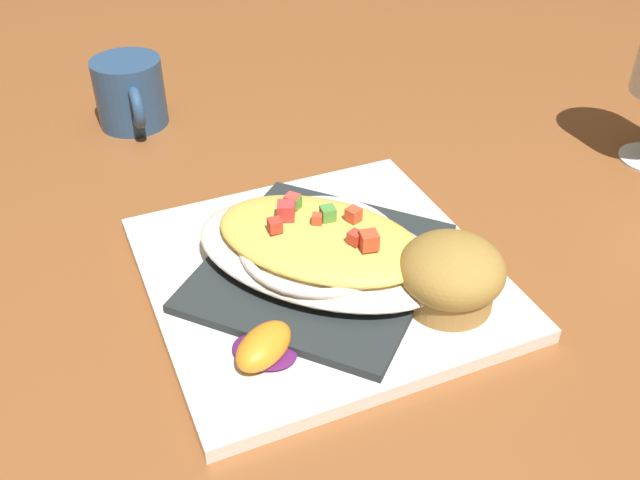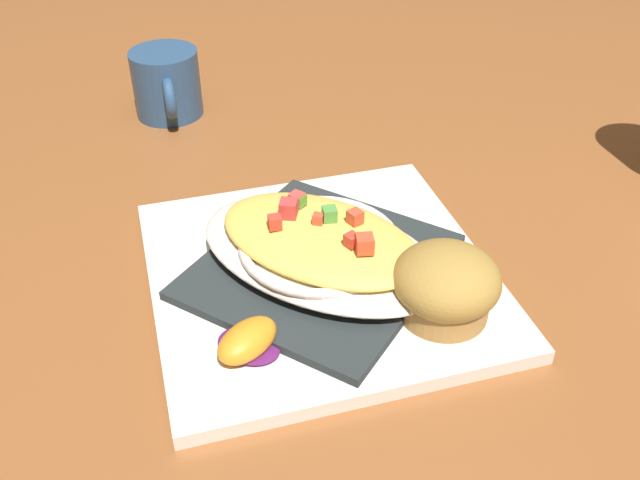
# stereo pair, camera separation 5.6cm
# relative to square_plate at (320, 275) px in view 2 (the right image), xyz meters

# --- Properties ---
(ground_plane) EXTENTS (2.60, 2.60, 0.00)m
(ground_plane) POSITION_rel_square_plate_xyz_m (0.00, 0.00, -0.01)
(ground_plane) COLOR brown
(square_plate) EXTENTS (0.28, 0.28, 0.01)m
(square_plate) POSITION_rel_square_plate_xyz_m (0.00, 0.00, 0.00)
(square_plate) COLOR white
(square_plate) RESTS_ON ground_plane
(folded_napkin) EXTENTS (0.26, 0.26, 0.01)m
(folded_napkin) POSITION_rel_square_plate_xyz_m (0.00, 0.00, 0.01)
(folded_napkin) COLOR #252B2C
(folded_napkin) RESTS_ON square_plate
(gratin_dish) EXTENTS (0.24, 0.24, 0.05)m
(gratin_dish) POSITION_rel_square_plate_xyz_m (-0.00, 0.00, 0.03)
(gratin_dish) COLOR silver
(gratin_dish) RESTS_ON folded_napkin
(muffin) EXTENTS (0.08, 0.08, 0.06)m
(muffin) POSITION_rel_square_plate_xyz_m (0.07, 0.08, 0.03)
(muffin) COLOR #A3743A
(muffin) RESTS_ON square_plate
(orange_garnish) EXTENTS (0.06, 0.06, 0.02)m
(orange_garnish) POSITION_rel_square_plate_xyz_m (0.08, -0.07, 0.02)
(orange_garnish) COLOR #541956
(orange_garnish) RESTS_ON square_plate
(coffee_mug) EXTENTS (0.10, 0.08, 0.08)m
(coffee_mug) POSITION_rel_square_plate_xyz_m (-0.34, -0.09, 0.03)
(coffee_mug) COLOR navy
(coffee_mug) RESTS_ON ground_plane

